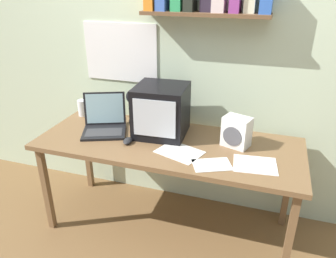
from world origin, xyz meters
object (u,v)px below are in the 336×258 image
(laptop, at_px, (105,122))
(computer_mouse, at_px, (128,141))
(juice_glass, at_px, (83,109))
(crt_monitor, at_px, (161,110))
(printed_handout, at_px, (180,152))
(loose_paper_near_laptop, at_px, (255,165))
(corner_desk, at_px, (168,149))
(desk_lamp, at_px, (134,100))
(space_heater, at_px, (237,132))
(loose_paper_near_monitor, at_px, (212,165))

(laptop, bearing_deg, computer_mouse, -51.91)
(laptop, distance_m, juice_glass, 0.38)
(crt_monitor, relative_size, printed_handout, 1.12)
(crt_monitor, relative_size, loose_paper_near_laptop, 1.35)
(laptop, xyz_separation_m, printed_handout, (0.64, -0.17, -0.07))
(corner_desk, height_order, printed_handout, printed_handout)
(desk_lamp, xyz_separation_m, juice_glass, (-0.50, 0.05, -0.15))
(desk_lamp, height_order, juice_glass, desk_lamp)
(corner_desk, height_order, space_heater, space_heater)
(loose_paper_near_laptop, bearing_deg, desk_lamp, 160.91)
(laptop, bearing_deg, loose_paper_near_monitor, -38.71)
(corner_desk, distance_m, juice_glass, 0.88)
(crt_monitor, distance_m, loose_paper_near_laptop, 0.77)
(space_heater, bearing_deg, juice_glass, -167.90)
(desk_lamp, height_order, printed_handout, desk_lamp)
(laptop, relative_size, printed_handout, 1.18)
(crt_monitor, xyz_separation_m, loose_paper_near_monitor, (0.45, -0.34, -0.18))
(space_heater, bearing_deg, crt_monitor, -163.79)
(computer_mouse, relative_size, loose_paper_near_laptop, 0.39)
(loose_paper_near_laptop, bearing_deg, loose_paper_near_monitor, -161.72)
(laptop, bearing_deg, corner_desk, -26.83)
(corner_desk, height_order, laptop, laptop)
(loose_paper_near_monitor, relative_size, loose_paper_near_laptop, 0.98)
(laptop, xyz_separation_m, juice_glass, (-0.31, 0.21, -0.01))
(space_heater, height_order, computer_mouse, space_heater)
(juice_glass, distance_m, space_heater, 1.31)
(crt_monitor, bearing_deg, computer_mouse, -132.01)
(space_heater, distance_m, computer_mouse, 0.76)
(desk_lamp, height_order, computer_mouse, desk_lamp)
(printed_handout, bearing_deg, crt_monitor, 131.22)
(laptop, distance_m, computer_mouse, 0.30)
(computer_mouse, bearing_deg, crt_monitor, 51.50)
(juice_glass, relative_size, printed_handout, 0.39)
(corner_desk, bearing_deg, laptop, 175.36)
(loose_paper_near_laptop, bearing_deg, crt_monitor, 160.35)
(crt_monitor, xyz_separation_m, space_heater, (0.55, -0.03, -0.08))
(corner_desk, distance_m, loose_paper_near_laptop, 0.63)
(loose_paper_near_monitor, bearing_deg, computer_mouse, 169.58)
(desk_lamp, xyz_separation_m, loose_paper_near_laptop, (0.95, -0.33, -0.21))
(loose_paper_near_laptop, distance_m, printed_handout, 0.49)
(corner_desk, height_order, juice_glass, juice_glass)
(laptop, bearing_deg, space_heater, -19.41)
(crt_monitor, height_order, space_heater, crt_monitor)
(corner_desk, height_order, computer_mouse, computer_mouse)
(loose_paper_near_monitor, height_order, loose_paper_near_laptop, same)
(desk_lamp, relative_size, printed_handout, 0.87)
(corner_desk, xyz_separation_m, printed_handout, (0.12, -0.12, 0.06))
(corner_desk, bearing_deg, loose_paper_near_laptop, -12.30)
(space_heater, distance_m, loose_paper_near_monitor, 0.34)
(desk_lamp, bearing_deg, computer_mouse, -92.49)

